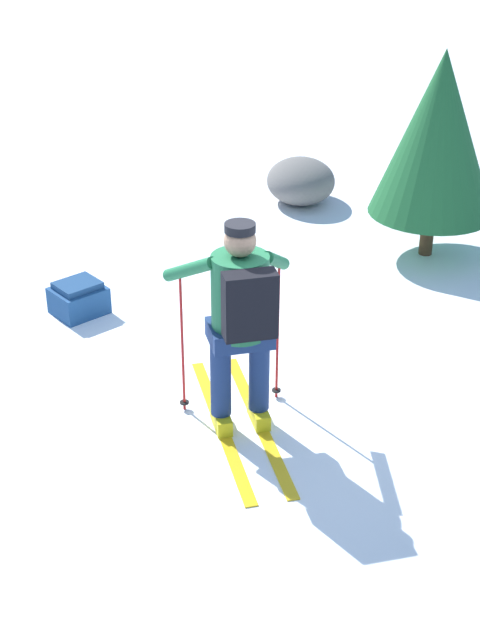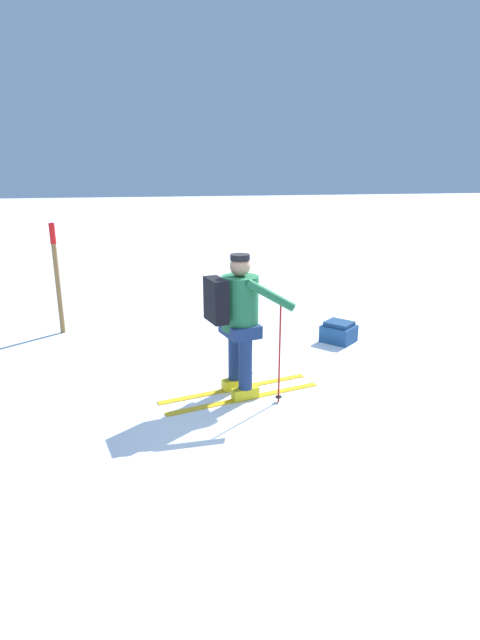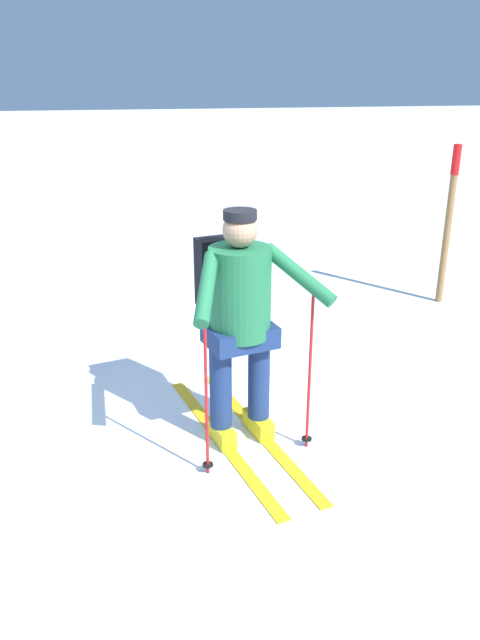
{
  "view_description": "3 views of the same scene",
  "coord_description": "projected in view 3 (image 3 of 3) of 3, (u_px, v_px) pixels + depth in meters",
  "views": [
    {
      "loc": [
        -5.72,
        0.12,
        3.82
      ],
      "look_at": [
        -0.28,
        0.07,
        0.88
      ],
      "focal_mm": 50.0,
      "sensor_mm": 36.0,
      "label": 1
    },
    {
      "loc": [
        -1.33,
        -5.01,
        2.48
      ],
      "look_at": [
        -0.28,
        0.07,
        0.88
      ],
      "focal_mm": 28.0,
      "sensor_mm": 36.0,
      "label": 2
    },
    {
      "loc": [
        3.4,
        -0.68,
        2.39
      ],
      "look_at": [
        -0.28,
        0.07,
        0.88
      ],
      "focal_mm": 35.0,
      "sensor_mm": 36.0,
      "label": 3
    }
  ],
  "objects": [
    {
      "name": "skier",
      "position": [
        238.0,
        311.0,
        4.05
      ],
      "size": [
        1.88,
        0.95,
        1.6
      ],
      "color": "gold",
      "rests_on": "ground_plane"
    },
    {
      "name": "ground_plane",
      "position": [
        238.0,
        460.0,
        4.11
      ],
      "size": [
        80.0,
        80.0,
        0.0
      ],
      "primitive_type": "plane",
      "color": "white"
    },
    {
      "name": "trail_marker",
      "position": [
        449.0,
        214.0,
        6.58
      ],
      "size": [
        0.08,
        0.08,
        1.69
      ],
      "color": "olive",
      "rests_on": "ground_plane"
    }
  ]
}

